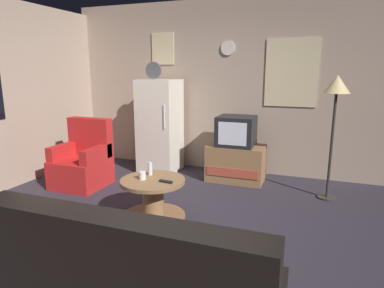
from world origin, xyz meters
The scene contains 11 objects.
ground_plane centered at (0.00, 0.00, 0.00)m, with size 12.00×12.00×0.00m, color #2D2833.
wall_with_art centered at (0.01, 2.45, 1.37)m, with size 5.20×0.12×2.74m.
fridge centered at (-0.88, 1.98, 0.75)m, with size 0.60×0.62×1.77m.
tv_stand centered at (0.41, 1.91, 0.27)m, with size 0.84×0.53×0.54m.
crt_tv centered at (0.41, 1.91, 0.76)m, with size 0.54×0.51×0.44m.
standing_lamp centered at (1.71, 1.61, 1.36)m, with size 0.32×0.32×1.59m.
coffee_table centered at (-0.15, 0.26, 0.23)m, with size 0.72×0.72×0.46m.
wine_glass centered at (-0.25, 0.40, 0.54)m, with size 0.05×0.05×0.15m, color silver.
mug_ceramic_white centered at (-0.26, 0.22, 0.51)m, with size 0.08×0.08×0.09m, color silver.
remote_control centered at (0.03, 0.22, 0.47)m, with size 0.15×0.04×0.02m, color black.
armchair centered at (-1.62, 0.93, 0.34)m, with size 0.68×0.68×0.96m.
Camera 1 is at (1.49, -2.91, 1.66)m, focal length 31.37 mm.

